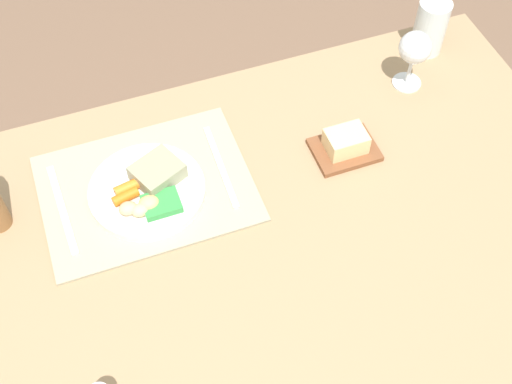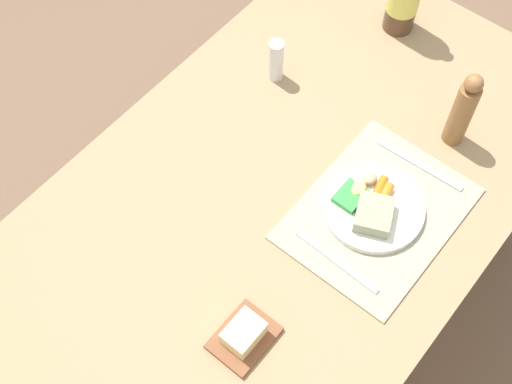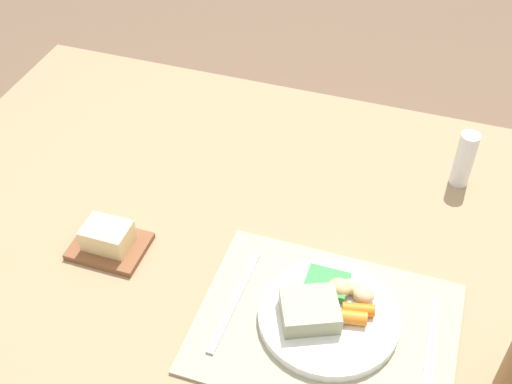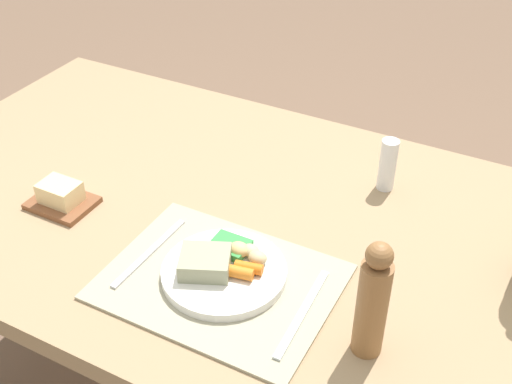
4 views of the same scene
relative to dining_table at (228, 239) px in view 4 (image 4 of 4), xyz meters
name	(u,v)px [view 4 (image 4 of 4)]	position (x,y,z in m)	size (l,w,h in m)	color
dining_table	(228,239)	(0.00, 0.00, 0.00)	(1.53, 0.88, 0.74)	#A1805C
placemat	(220,282)	(0.10, -0.19, 0.08)	(0.41, 0.31, 0.01)	tan
dinner_plate	(223,268)	(0.09, -0.17, 0.10)	(0.23, 0.23, 0.05)	white
fork	(150,252)	(-0.06, -0.19, 0.09)	(0.01, 0.21, 0.01)	silver
knife	(303,312)	(0.26, -0.19, 0.09)	(0.01, 0.22, 0.01)	silver
butter_dish	(61,197)	(-0.31, -0.14, 0.10)	(0.13, 0.10, 0.05)	brown
pepper_mill	(373,302)	(0.38, -0.21, 0.18)	(0.05, 0.05, 0.22)	#936238
salt_shaker	(388,165)	(0.26, 0.23, 0.14)	(0.04, 0.04, 0.12)	white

